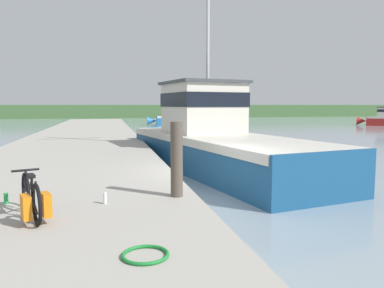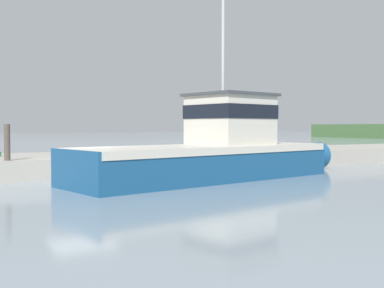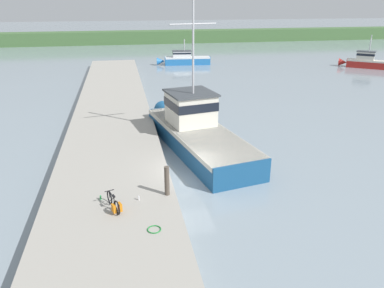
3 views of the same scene
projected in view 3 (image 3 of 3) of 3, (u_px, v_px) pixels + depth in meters
ground_plane at (191, 183)px, 20.95m from camera, size 320.00×320.00×0.00m
dock_pier at (111, 183)px, 20.03m from camera, size 6.25×80.00×0.87m
far_shoreline at (260, 35)px, 89.57m from camera, size 180.00×5.00×2.69m
fishing_boat_main at (195, 129)px, 25.73m from camera, size 5.86×14.40×9.64m
boat_white_moored at (367, 62)px, 54.93m from camera, size 6.74×5.85×4.70m
boat_red_outer at (184, 59)px, 57.65m from camera, size 8.29×2.11×3.82m
bicycle_touring at (114, 204)px, 16.55m from camera, size 0.76×1.60×0.71m
mooring_post at (167, 181)px, 17.73m from camera, size 0.24×0.24×1.47m
hose_coil at (154, 229)px, 15.25m from camera, size 0.57×0.57×0.04m
water_bottle_by_bike at (101, 198)px, 17.52m from camera, size 0.08×0.08×0.20m
water_bottle_on_curb at (139, 198)px, 17.47m from camera, size 0.07×0.07×0.21m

